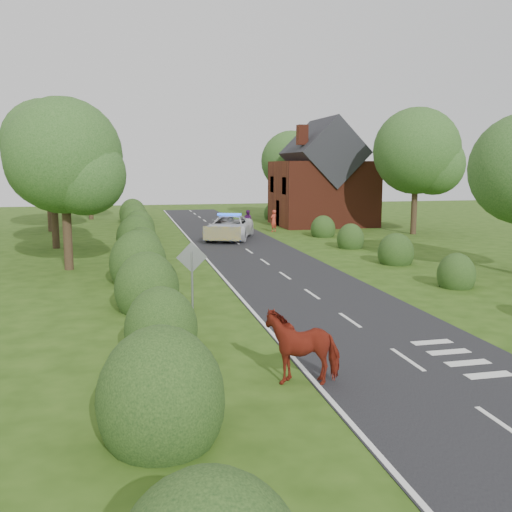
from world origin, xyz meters
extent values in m
plane|color=#274510|center=(0.00, 0.00, 0.00)|extent=(120.00, 120.00, 0.00)
cube|color=black|center=(0.00, 15.00, 0.01)|extent=(6.00, 70.00, 0.02)
cube|color=white|center=(0.00, -8.00, 0.03)|extent=(0.12, 1.80, 0.01)
cube|color=white|center=(0.00, -4.00, 0.03)|extent=(0.12, 1.80, 0.01)
cube|color=white|center=(0.00, 0.00, 0.03)|extent=(0.12, 1.80, 0.01)
cube|color=white|center=(0.00, 4.00, 0.03)|extent=(0.12, 1.80, 0.01)
cube|color=white|center=(0.00, 8.00, 0.03)|extent=(0.12, 1.80, 0.01)
cube|color=white|center=(0.00, 12.00, 0.03)|extent=(0.12, 1.80, 0.01)
cube|color=white|center=(0.00, 16.00, 0.03)|extent=(0.12, 1.80, 0.01)
cube|color=white|center=(0.00, 20.00, 0.03)|extent=(0.12, 1.80, 0.01)
cube|color=white|center=(0.00, 24.00, 0.03)|extent=(0.12, 1.80, 0.01)
cube|color=white|center=(0.00, 28.00, 0.03)|extent=(0.12, 1.80, 0.01)
cube|color=white|center=(0.00, 32.00, 0.03)|extent=(0.12, 1.80, 0.01)
cube|color=white|center=(0.00, 36.00, 0.03)|extent=(0.12, 1.80, 0.01)
cube|color=white|center=(0.00, 40.00, 0.03)|extent=(0.12, 1.80, 0.01)
cube|color=white|center=(0.00, 44.00, 0.03)|extent=(0.12, 1.80, 0.01)
cube|color=white|center=(0.00, 48.00, 0.03)|extent=(0.12, 1.80, 0.01)
cube|color=white|center=(-2.90, 15.00, 0.03)|extent=(0.12, 70.00, 0.01)
cube|color=white|center=(1.40, -5.50, 0.03)|extent=(1.20, 0.35, 0.01)
cube|color=white|center=(1.40, -4.60, 0.03)|extent=(1.20, 0.35, 0.01)
cube|color=white|center=(1.40, -3.70, 0.03)|extent=(1.20, 0.35, 0.01)
cube|color=white|center=(1.40, -2.80, 0.03)|extent=(1.20, 0.35, 0.01)
ellipsoid|color=black|center=(-6.60, -7.00, 0.77)|extent=(2.40, 2.52, 2.80)
ellipsoid|color=black|center=(-6.30, -2.00, 0.66)|extent=(2.00, 2.10, 2.40)
ellipsoid|color=black|center=(-6.50, 3.00, 0.74)|extent=(2.30, 2.41, 2.70)
ellipsoid|color=black|center=(-6.70, 8.00, 0.83)|extent=(2.50, 2.62, 3.00)
ellipsoid|color=black|center=(-6.40, 13.00, 0.69)|extent=(2.10, 2.20, 2.50)
ellipsoid|color=black|center=(-6.60, 18.00, 0.77)|extent=(2.40, 2.52, 2.80)
ellipsoid|color=black|center=(-6.30, 24.00, 0.72)|extent=(2.20, 2.31, 2.60)
ellipsoid|color=black|center=(-6.50, 30.00, 0.74)|extent=(2.30, 2.41, 2.70)
ellipsoid|color=black|center=(-6.60, 36.00, 0.77)|extent=(2.40, 2.52, 2.80)
ellipsoid|color=black|center=(6.40, 4.00, 0.52)|extent=(1.60, 1.68, 1.90)
ellipsoid|color=black|center=(6.60, 10.00, 0.58)|extent=(1.90, 2.00, 2.10)
ellipsoid|color=black|center=(6.50, 16.00, 0.55)|extent=(1.70, 1.78, 2.00)
ellipsoid|color=black|center=(6.80, 22.00, 0.55)|extent=(1.80, 1.89, 2.00)
ellipsoid|color=black|center=(6.60, 36.00, 0.55)|extent=(1.70, 1.78, 2.00)
cylinder|color=#332316|center=(-10.00, 12.00, 1.98)|extent=(0.44, 0.44, 3.96)
sphere|color=#1D4415|center=(-10.00, 12.00, 5.58)|extent=(5.60, 5.60, 5.60)
sphere|color=#547F39|center=(-9.02, 11.44, 4.68)|extent=(3.92, 3.92, 3.92)
cylinder|color=#332316|center=(-11.50, 20.00, 1.87)|extent=(0.44, 0.44, 3.74)
sphere|color=#1D4415|center=(-11.50, 20.00, 5.27)|extent=(5.60, 5.60, 5.60)
sphere|color=#547F39|center=(-10.52, 19.44, 4.42)|extent=(3.92, 3.92, 3.92)
cylinder|color=#332316|center=(-13.00, 30.00, 2.42)|extent=(0.44, 0.44, 4.84)
sphere|color=#1D4415|center=(-13.00, 30.00, 6.82)|extent=(6.80, 6.80, 6.80)
sphere|color=#547F39|center=(-11.81, 29.32, 5.72)|extent=(4.76, 4.76, 4.76)
cylinder|color=#332316|center=(-10.50, 40.00, 2.09)|extent=(0.44, 0.44, 4.18)
sphere|color=#1D4415|center=(-10.50, 40.00, 5.89)|extent=(6.00, 6.00, 6.00)
sphere|color=#547F39|center=(-9.45, 39.40, 4.94)|extent=(4.20, 4.20, 4.20)
cylinder|color=#332316|center=(14.00, 22.00, 2.20)|extent=(0.44, 0.44, 4.40)
sphere|color=#1D4415|center=(14.00, 22.00, 6.20)|extent=(6.40, 6.40, 6.40)
sphere|color=#547F39|center=(15.12, 21.36, 5.20)|extent=(4.48, 4.48, 4.48)
cylinder|color=#332316|center=(9.00, 38.00, 1.98)|extent=(0.44, 0.44, 3.96)
sphere|color=#1D4415|center=(9.00, 38.00, 5.58)|extent=(6.00, 6.00, 6.00)
sphere|color=#547F39|center=(10.05, 37.40, 4.68)|extent=(4.20, 4.20, 4.20)
cylinder|color=gray|center=(-5.00, 2.00, 1.10)|extent=(0.08, 0.08, 2.20)
cube|color=gray|center=(-5.00, 2.00, 2.00)|extent=(1.06, 0.04, 1.06)
cube|color=maroon|center=(9.50, 30.00, 2.75)|extent=(8.00, 7.00, 5.50)
cube|color=black|center=(9.50, 30.00, 6.20)|extent=(5.94, 7.40, 5.94)
cube|color=maroon|center=(7.00, 28.00, 7.60)|extent=(0.80, 0.80, 1.60)
imported|color=maroon|center=(-3.13, -4.69, 0.72)|extent=(2.17, 1.39, 1.44)
imported|color=silver|center=(-0.12, 22.01, 0.84)|extent=(4.62, 6.59, 1.67)
cube|color=yellow|center=(-1.14, 19.15, 0.75)|extent=(2.37, 0.89, 0.92)
cube|color=blue|center=(-0.12, 22.01, 1.75)|extent=(1.66, 0.82, 0.14)
imported|color=#BB3827|center=(4.05, 25.79, 0.86)|extent=(0.75, 0.71, 1.72)
imported|color=#52175E|center=(2.47, 28.05, 0.79)|extent=(0.96, 0.96, 1.57)
camera|label=1|loc=(-7.10, -17.21, 5.07)|focal=40.00mm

